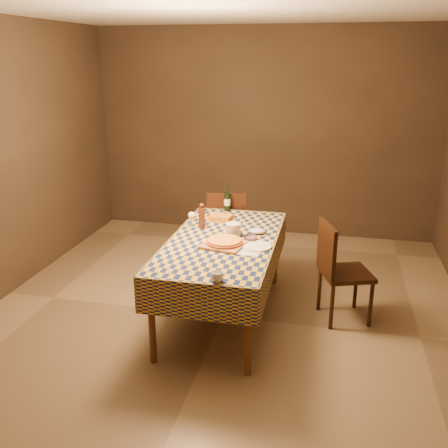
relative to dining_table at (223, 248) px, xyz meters
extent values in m
plane|color=brown|center=(0.00, 0.00, -0.69)|extent=(5.00, 5.00, 0.00)
plane|color=white|center=(0.00, 0.00, 2.01)|extent=(5.00, 5.00, 0.00)
cube|color=#34271D|center=(0.00, 2.50, 0.66)|extent=(4.50, 0.10, 2.70)
cube|color=#34271D|center=(0.00, -2.50, 0.66)|extent=(4.50, 0.10, 2.70)
cylinder|color=brown|center=(-0.38, -0.83, -0.32)|extent=(0.06, 0.06, 0.75)
cylinder|color=brown|center=(0.38, -0.83, -0.32)|extent=(0.06, 0.06, 0.75)
cylinder|color=brown|center=(-0.38, 0.83, -0.32)|extent=(0.06, 0.06, 0.75)
cylinder|color=brown|center=(0.38, 0.83, -0.32)|extent=(0.06, 0.06, 0.75)
cube|color=brown|center=(0.00, 0.00, 0.05)|extent=(0.90, 1.80, 0.03)
cube|color=brown|center=(0.00, 0.00, 0.07)|extent=(0.92, 1.82, 0.02)
cube|color=brown|center=(0.00, -0.92, -0.07)|extent=(0.94, 0.01, 0.30)
cube|color=brown|center=(0.00, 0.92, -0.07)|extent=(0.94, 0.01, 0.30)
cube|color=brown|center=(-0.47, 0.00, -0.07)|extent=(0.01, 1.84, 0.30)
cube|color=brown|center=(0.47, 0.00, -0.07)|extent=(0.01, 1.84, 0.30)
cube|color=#9C6949|center=(0.04, -0.13, 0.09)|extent=(0.41, 0.41, 0.02)
cylinder|color=#A2471B|center=(0.04, -0.13, 0.11)|extent=(0.40, 0.40, 0.02)
cylinder|color=orange|center=(0.04, -0.13, 0.12)|extent=(0.36, 0.36, 0.01)
cylinder|color=#532213|center=(-0.26, 0.26, 0.18)|extent=(0.07, 0.07, 0.20)
sphere|color=#532213|center=(-0.26, 0.26, 0.30)|extent=(0.04, 0.04, 0.04)
imported|color=#674C57|center=(0.24, 0.03, 0.10)|extent=(0.14, 0.14, 0.04)
cylinder|color=silver|center=(-0.37, 0.28, 0.08)|extent=(0.07, 0.07, 0.00)
cylinder|color=silver|center=(-0.37, 0.28, 0.12)|extent=(0.01, 0.01, 0.07)
sphere|color=silver|center=(-0.37, 0.28, 0.19)|extent=(0.07, 0.07, 0.07)
ellipsoid|color=#390616|center=(-0.37, 0.28, 0.18)|extent=(0.05, 0.05, 0.03)
cylinder|color=black|center=(-0.15, 0.87, 0.17)|extent=(0.07, 0.07, 0.19)
cylinder|color=black|center=(-0.15, 0.87, 0.31)|extent=(0.03, 0.03, 0.08)
cylinder|color=beige|center=(-0.15, 0.87, 0.17)|extent=(0.07, 0.07, 0.07)
cylinder|color=silver|center=(0.07, 0.13, 0.13)|extent=(0.15, 0.15, 0.11)
cube|color=#C46B19|center=(-0.14, 0.53, 0.10)|extent=(0.23, 0.18, 0.05)
cylinder|color=white|center=(0.32, -0.11, 0.08)|extent=(0.27, 0.27, 0.01)
imported|color=white|center=(0.15, -0.85, 0.11)|extent=(0.11, 0.11, 0.07)
cube|color=silver|center=(0.25, -0.23, 0.08)|extent=(0.26, 0.21, 0.00)
ellipsoid|color=#ADB7DE|center=(0.27, 0.23, 0.10)|extent=(0.18, 0.14, 0.05)
cube|color=black|center=(-0.21, 1.16, -0.24)|extent=(0.49, 0.49, 0.04)
cube|color=black|center=(-0.18, 0.96, 0.01)|extent=(0.42, 0.11, 0.46)
cylinder|color=black|center=(-0.07, 1.37, -0.48)|extent=(0.04, 0.04, 0.43)
cylinder|color=black|center=(-0.42, 1.31, -0.48)|extent=(0.04, 0.04, 0.43)
cylinder|color=black|center=(0.00, 1.02, -0.48)|extent=(0.04, 0.04, 0.43)
cylinder|color=black|center=(-0.36, 0.95, -0.48)|extent=(0.04, 0.04, 0.43)
cube|color=black|center=(1.10, 0.22, -0.24)|extent=(0.54, 0.54, 0.04)
cube|color=black|center=(0.91, 0.16, 0.01)|extent=(0.17, 0.41, 0.46)
cylinder|color=black|center=(1.33, 0.11, -0.48)|extent=(0.04, 0.04, 0.43)
cylinder|color=black|center=(1.21, 0.45, -0.48)|extent=(0.04, 0.04, 0.43)
cylinder|color=black|center=(0.99, -0.01, -0.48)|extent=(0.04, 0.04, 0.43)
cylinder|color=black|center=(0.87, 0.33, -0.48)|extent=(0.04, 0.04, 0.43)
camera|label=1|loc=(0.91, -4.05, 1.62)|focal=40.00mm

